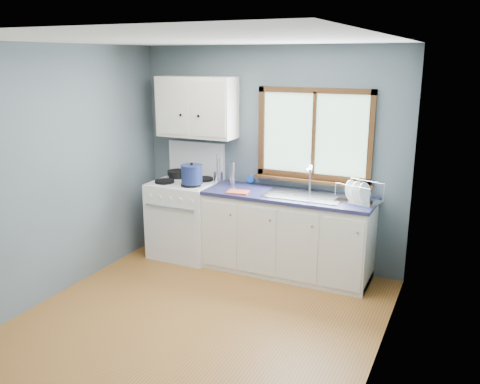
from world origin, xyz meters
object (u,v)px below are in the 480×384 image
at_px(base_cabinets, 287,238).
at_px(utensil_crock, 218,177).
at_px(gas_range, 186,216).
at_px(sink, 304,201).
at_px(stockpot, 192,174).
at_px(thermos, 232,173).
at_px(skillet, 178,173).
at_px(dish_rack, 358,196).

height_order(base_cabinets, utensil_crock, utensil_crock).
bearing_deg(gas_range, utensil_crock, 20.90).
bearing_deg(gas_range, sink, 0.71).
bearing_deg(stockpot, base_cabinets, 8.78).
distance_m(gas_range, stockpot, 0.63).
bearing_deg(thermos, skillet, 177.51).
bearing_deg(sink, gas_range, -179.29).
distance_m(stockpot, dish_rack, 1.88).
relative_size(stockpot, utensil_crock, 0.91).
xyz_separation_m(sink, skillet, (-1.67, 0.14, 0.13)).
bearing_deg(dish_rack, gas_range, -161.05).
relative_size(gas_range, base_cabinets, 0.74).
bearing_deg(gas_range, thermos, 12.18).
height_order(skillet, stockpot, stockpot).
relative_size(base_cabinets, thermos, 6.77).
bearing_deg(utensil_crock, base_cabinets, -7.72).
xyz_separation_m(skillet, dish_rack, (2.25, -0.12, -0.01)).
relative_size(sink, stockpot, 2.70).
height_order(sink, dish_rack, sink).
distance_m(skillet, utensil_crock, 0.56).
bearing_deg(sink, dish_rack, 1.84).
distance_m(sink, skillet, 1.68).
bearing_deg(skillet, gas_range, -37.32).
relative_size(base_cabinets, skillet, 4.61).
bearing_deg(stockpot, thermos, 35.95).
distance_m(gas_range, base_cabinets, 1.31).
distance_m(base_cabinets, dish_rack, 0.95).
xyz_separation_m(stockpot, dish_rack, (1.87, 0.19, -0.09)).
distance_m(sink, utensil_crock, 1.12).
bearing_deg(dish_rack, sink, -160.23).
height_order(gas_range, base_cabinets, gas_range).
height_order(base_cabinets, thermos, thermos).
xyz_separation_m(skillet, thermos, (0.76, -0.03, 0.07)).
distance_m(utensil_crock, dish_rack, 1.69).
height_order(sink, skillet, sink).
distance_m(skillet, stockpot, 0.50).
distance_m(utensil_crock, thermos, 0.21).
bearing_deg(utensil_crock, stockpot, -121.95).
bearing_deg(gas_range, base_cabinets, 0.82).
relative_size(base_cabinets, sink, 2.20).
distance_m(skillet, thermos, 0.76).
height_order(skillet, dish_rack, dish_rack).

